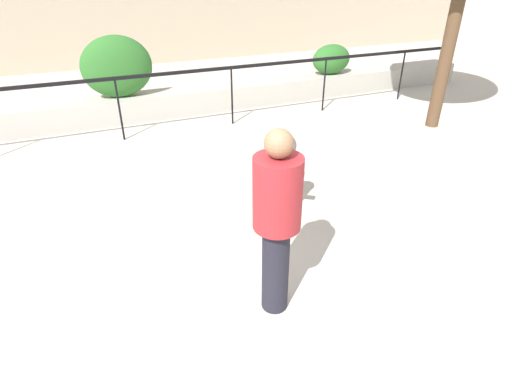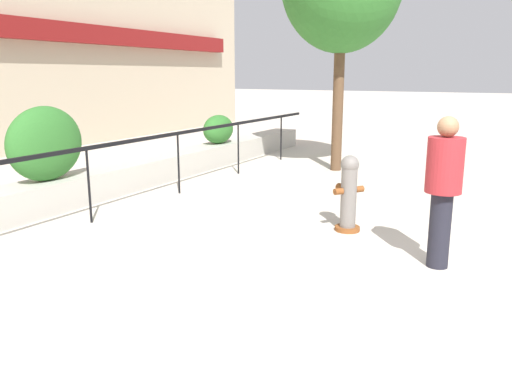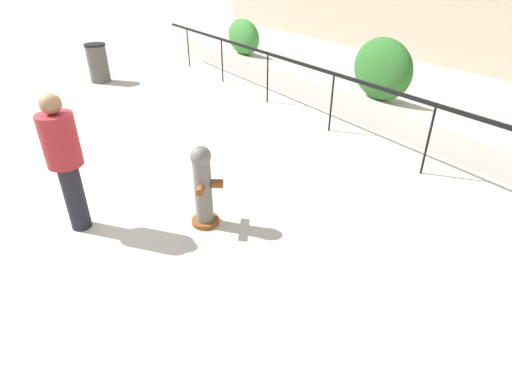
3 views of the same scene
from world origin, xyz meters
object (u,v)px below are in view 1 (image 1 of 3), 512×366
(pedestrian, at_px, (277,215))
(hedge_bush_2, at_px, (331,59))
(hedge_bush_1, at_px, (117,67))
(fire_hydrant, at_px, (285,176))

(pedestrian, bearing_deg, hedge_bush_2, 52.90)
(hedge_bush_1, bearing_deg, pedestrian, -85.10)
(hedge_bush_2, distance_m, fire_hydrant, 5.89)
(fire_hydrant, distance_m, pedestrian, 1.63)
(hedge_bush_1, distance_m, hedge_bush_2, 5.00)
(fire_hydrant, bearing_deg, hedge_bush_2, 51.17)
(hedge_bush_2, bearing_deg, hedge_bush_1, 180.00)
(hedge_bush_2, distance_m, pedestrian, 7.44)
(hedge_bush_2, height_order, fire_hydrant, hedge_bush_2)
(hedge_bush_1, distance_m, fire_hydrant, 4.79)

